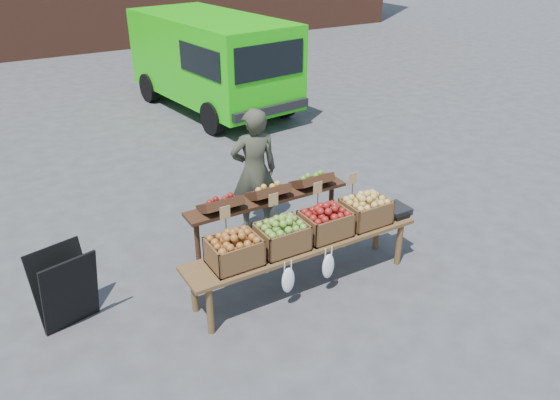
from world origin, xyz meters
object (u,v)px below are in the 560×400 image
weighing_scale (394,210)px  back_table (268,218)px  crate_golden_apples (234,252)px  delivery_van (212,64)px  vendor (254,171)px  crate_red_apples (325,224)px  display_bench (303,264)px  chalkboard_sign (66,289)px  crate_russet_pears (282,237)px  crate_green_apples (366,211)px

weighing_scale → back_table: bearing=150.6°
crate_golden_apples → delivery_van: bearing=67.4°
vendor → crate_red_apples: (0.12, -1.40, -0.11)m
back_table → display_bench: (0.03, -0.72, -0.24)m
display_bench → weighing_scale: (1.25, 0.00, 0.33)m
display_bench → weighing_scale: bearing=0.0°
chalkboard_sign → weighing_scale: chalkboard_sign is taller
vendor → delivery_van: bearing=-95.7°
back_table → weighing_scale: 1.47m
chalkboard_sign → crate_russet_pears: bearing=-31.0°
chalkboard_sign → crate_green_apples: size_ratio=1.69×
delivery_van → crate_golden_apples: delivery_van is taller
crate_russet_pears → weighing_scale: size_ratio=1.47×
crate_red_apples → weighing_scale: 0.98m
back_table → weighing_scale: back_table is taller
vendor → back_table: (-0.18, -0.68, -0.30)m
vendor → back_table: 0.77m
delivery_van → chalkboard_sign: delivery_van is taller
weighing_scale → crate_green_apples: bearing=180.0°
back_table → crate_red_apples: (0.30, -0.72, 0.19)m
chalkboard_sign → crate_golden_apples: bearing=-36.6°
crate_red_apples → crate_golden_apples: bearing=180.0°
vendor → crate_golden_apples: (-0.98, -1.40, -0.11)m
vendor → crate_golden_apples: vendor is taller
back_table → crate_russet_pears: size_ratio=4.20×
vendor → crate_russet_pears: 1.47m
crate_russet_pears → crate_red_apples: same height
back_table → weighing_scale: bearing=-29.4°
crate_russet_pears → crate_green_apples: size_ratio=1.00×
delivery_van → weighing_scale: delivery_van is taller
back_table → delivery_van: bearing=71.8°
crate_russet_pears → display_bench: bearing=0.0°
back_table → crate_golden_apples: bearing=-137.9°
display_bench → crate_golden_apples: crate_golden_apples is taller
display_bench → crate_green_apples: bearing=0.0°
delivery_van → weighing_scale: size_ratio=12.70×
vendor → crate_red_apples: vendor is taller
delivery_van → display_bench: size_ratio=1.60×
crate_russet_pears → back_table: bearing=71.1°
crate_red_apples → crate_russet_pears: bearing=180.0°
back_table → crate_russet_pears: bearing=-108.9°
display_bench → crate_golden_apples: 0.93m
vendor → chalkboard_sign: bearing=29.8°
display_bench → crate_golden_apples: bearing=180.0°
vendor → crate_russet_pears: bearing=85.8°
crate_russet_pears → vendor: bearing=72.9°
back_table → crate_red_apples: bearing=-67.2°
vendor → crate_green_apples: size_ratio=3.28×
delivery_van → back_table: size_ratio=2.06×
weighing_scale → chalkboard_sign: bearing=169.9°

